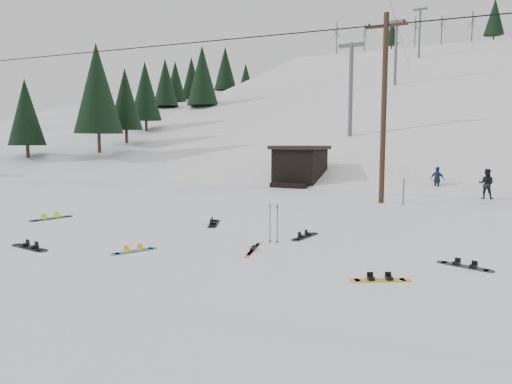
% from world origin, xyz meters
% --- Properties ---
extents(ground, '(200.00, 200.00, 0.00)m').
position_xyz_m(ground, '(0.00, 0.00, 0.00)').
color(ground, white).
rests_on(ground, ground).
extents(ski_slope, '(60.00, 85.24, 65.97)m').
position_xyz_m(ski_slope, '(0.00, 55.00, -12.00)').
color(ski_slope, white).
rests_on(ski_slope, ground).
extents(ridge_left, '(47.54, 95.03, 58.38)m').
position_xyz_m(ridge_left, '(-36.00, 48.00, -11.00)').
color(ridge_left, white).
rests_on(ridge_left, ground).
extents(treeline_left, '(20.00, 64.00, 10.00)m').
position_xyz_m(treeline_left, '(-34.00, 40.00, 0.00)').
color(treeline_left, black).
rests_on(treeline_left, ground).
extents(treeline_crest, '(50.00, 6.00, 10.00)m').
position_xyz_m(treeline_crest, '(0.00, 86.00, 0.00)').
color(treeline_crest, black).
rests_on(treeline_crest, ski_slope).
extents(utility_pole, '(2.00, 0.26, 9.00)m').
position_xyz_m(utility_pole, '(2.00, 14.00, 4.68)').
color(utility_pole, '#3A2819').
rests_on(utility_pole, ground).
extents(trail_sign, '(0.50, 0.09, 1.85)m').
position_xyz_m(trail_sign, '(3.10, 13.58, 1.27)').
color(trail_sign, '#595B60').
rests_on(trail_sign, ground).
extents(lift_hut, '(3.40, 4.10, 2.75)m').
position_xyz_m(lift_hut, '(-5.00, 20.94, 1.36)').
color(lift_hut, black).
rests_on(lift_hut, ground).
extents(lift_tower_near, '(2.20, 0.36, 8.00)m').
position_xyz_m(lift_tower_near, '(-4.00, 30.00, 7.86)').
color(lift_tower_near, '#595B60').
rests_on(lift_tower_near, ski_slope).
extents(lift_tower_mid, '(2.20, 0.36, 8.00)m').
position_xyz_m(lift_tower_mid, '(-4.00, 50.00, 14.36)').
color(lift_tower_mid, '#595B60').
rests_on(lift_tower_mid, ski_slope).
extents(lift_tower_far, '(2.20, 0.36, 8.00)m').
position_xyz_m(lift_tower_far, '(-4.00, 70.00, 20.86)').
color(lift_tower_far, '#595B60').
rests_on(lift_tower_far, ski_slope).
extents(hero_snowboard, '(0.68, 1.22, 0.09)m').
position_xyz_m(hero_snowboard, '(-1.83, 0.74, 0.02)').
color(hero_snowboard, '#1C84B9').
rests_on(hero_snowboard, ground).
extents(hero_skis, '(0.57, 1.72, 0.09)m').
position_xyz_m(hero_skis, '(0.94, 2.36, 0.03)').
color(hero_skis, '#DC4816').
rests_on(hero_skis, ground).
extents(ski_poles, '(0.31, 0.08, 1.14)m').
position_xyz_m(ski_poles, '(1.07, 3.41, 0.58)').
color(ski_poles, black).
rests_on(ski_poles, ground).
extents(board_scatter_a, '(1.56, 0.47, 0.11)m').
position_xyz_m(board_scatter_a, '(-4.70, -0.27, 0.03)').
color(board_scatter_a, black).
rests_on(board_scatter_a, ground).
extents(board_scatter_b, '(0.90, 1.54, 0.12)m').
position_xyz_m(board_scatter_b, '(-2.17, 5.30, 0.03)').
color(board_scatter_b, black).
rests_on(board_scatter_b, ground).
extents(board_scatter_c, '(0.60, 1.68, 0.12)m').
position_xyz_m(board_scatter_c, '(-8.37, 3.42, 0.03)').
color(board_scatter_c, black).
rests_on(board_scatter_c, ground).
extents(board_scatter_d, '(1.27, 0.60, 0.09)m').
position_xyz_m(board_scatter_d, '(6.18, 3.08, 0.02)').
color(board_scatter_d, black).
rests_on(board_scatter_d, ground).
extents(board_scatter_e, '(1.19, 0.76, 0.09)m').
position_xyz_m(board_scatter_e, '(4.62, 1.07, 0.02)').
color(board_scatter_e, yellow).
rests_on(board_scatter_e, ground).
extents(board_scatter_f, '(0.44, 1.48, 0.10)m').
position_xyz_m(board_scatter_f, '(1.59, 4.61, 0.03)').
color(board_scatter_f, black).
rests_on(board_scatter_f, ground).
extents(skier_dark, '(0.83, 0.68, 1.58)m').
position_xyz_m(skier_dark, '(6.56, 18.22, 0.79)').
color(skier_dark, black).
rests_on(skier_dark, ground).
extents(skier_navy, '(0.97, 0.70, 1.53)m').
position_xyz_m(skier_navy, '(3.97, 20.32, 0.77)').
color(skier_navy, '#1D2B49').
rests_on(skier_navy, ground).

